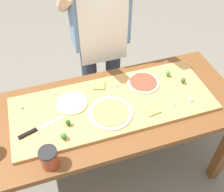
{
  "coord_description": "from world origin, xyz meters",
  "views": [
    {
      "loc": [
        -0.35,
        -1.07,
        2.04
      ],
      "look_at": [
        0.02,
        0.07,
        0.81
      ],
      "focal_mm": 43.12,
      "sensor_mm": 36.0,
      "label": 1
    }
  ],
  "objects_px": {
    "pizza_whole_pesto_green": "(110,113)",
    "cheese_crumble_b": "(21,108)",
    "broccoli_floret_back_right": "(168,73)",
    "cheese_crumble_d": "(191,100)",
    "chefs_knife": "(35,130)",
    "pizza_whole_tomato_red": "(143,82)",
    "broccoli_floret_center_left": "(183,80)",
    "cheese_crumble_a": "(116,85)",
    "broccoli_floret_back_mid": "(63,136)",
    "pizza_whole_white_garlic": "(72,103)",
    "pizza_slice_center": "(152,110)",
    "prep_table": "(112,119)",
    "cheese_crumble_e": "(174,104)",
    "pizza_slice_far_left": "(99,85)",
    "sauce_jar": "(49,158)",
    "cheese_crumble_c": "(55,93)",
    "broccoli_floret_front_left": "(68,122)",
    "cook_center": "(100,30)"
  },
  "relations": [
    {
      "from": "pizza_whole_tomato_red",
      "to": "cheese_crumble_e",
      "type": "height_order",
      "value": "same"
    },
    {
      "from": "pizza_slice_far_left",
      "to": "broccoli_floret_back_mid",
      "type": "relative_size",
      "value": 1.58
    },
    {
      "from": "broccoli_floret_front_left",
      "to": "cheese_crumble_e",
      "type": "height_order",
      "value": "broccoli_floret_front_left"
    },
    {
      "from": "cheese_crumble_d",
      "to": "pizza_slice_far_left",
      "type": "bearing_deg",
      "value": 148.87
    },
    {
      "from": "pizza_whole_pesto_green",
      "to": "broccoli_floret_center_left",
      "type": "xyz_separation_m",
      "value": [
        0.54,
        0.11,
        0.02
      ]
    },
    {
      "from": "prep_table",
      "to": "broccoli_floret_front_left",
      "type": "bearing_deg",
      "value": -166.05
    },
    {
      "from": "cheese_crumble_a",
      "to": "sauce_jar",
      "type": "distance_m",
      "value": 0.67
    },
    {
      "from": "broccoli_floret_back_right",
      "to": "cheese_crumble_c",
      "type": "relative_size",
      "value": 3.19
    },
    {
      "from": "prep_table",
      "to": "chefs_knife",
      "type": "bearing_deg",
      "value": -173.93
    },
    {
      "from": "broccoli_floret_front_left",
      "to": "cheese_crumble_c",
      "type": "relative_size",
      "value": 3.07
    },
    {
      "from": "chefs_knife",
      "to": "cheese_crumble_b",
      "type": "bearing_deg",
      "value": 106.49
    },
    {
      "from": "chefs_knife",
      "to": "pizza_whole_pesto_green",
      "type": "bearing_deg",
      "value": -1.21
    },
    {
      "from": "pizza_whole_pesto_green",
      "to": "broccoli_floret_center_left",
      "type": "relative_size",
      "value": 5.99
    },
    {
      "from": "pizza_whole_pesto_green",
      "to": "broccoli_floret_center_left",
      "type": "bearing_deg",
      "value": 11.02
    },
    {
      "from": "broccoli_floret_back_right",
      "to": "cheese_crumble_a",
      "type": "relative_size",
      "value": 3.07
    },
    {
      "from": "pizza_slice_center",
      "to": "cook_center",
      "type": "xyz_separation_m",
      "value": [
        -0.13,
        0.66,
        0.19
      ]
    },
    {
      "from": "prep_table",
      "to": "pizza_whole_white_garlic",
      "type": "height_order",
      "value": "pizza_whole_white_garlic"
    },
    {
      "from": "pizza_whole_white_garlic",
      "to": "broccoli_floret_center_left",
      "type": "distance_m",
      "value": 0.75
    },
    {
      "from": "broccoli_floret_back_right",
      "to": "cheese_crumble_d",
      "type": "height_order",
      "value": "broccoli_floret_back_right"
    },
    {
      "from": "pizza_whole_pesto_green",
      "to": "cheese_crumble_e",
      "type": "relative_size",
      "value": 17.74
    },
    {
      "from": "pizza_whole_pesto_green",
      "to": "cheese_crumble_c",
      "type": "height_order",
      "value": "pizza_whole_pesto_green"
    },
    {
      "from": "broccoli_floret_back_mid",
      "to": "sauce_jar",
      "type": "relative_size",
      "value": 0.4
    },
    {
      "from": "pizza_whole_tomato_red",
      "to": "broccoli_floret_back_mid",
      "type": "relative_size",
      "value": 4.56
    },
    {
      "from": "broccoli_floret_center_left",
      "to": "cheese_crumble_b",
      "type": "bearing_deg",
      "value": 174.53
    },
    {
      "from": "pizza_whole_white_garlic",
      "to": "pizza_slice_far_left",
      "type": "bearing_deg",
      "value": 26.25
    },
    {
      "from": "broccoli_floret_back_mid",
      "to": "sauce_jar",
      "type": "height_order",
      "value": "sauce_jar"
    },
    {
      "from": "chefs_knife",
      "to": "pizza_whole_tomato_red",
      "type": "height_order",
      "value": "same"
    },
    {
      "from": "broccoli_floret_back_right",
      "to": "cheese_crumble_d",
      "type": "bearing_deg",
      "value": -82.19
    },
    {
      "from": "chefs_knife",
      "to": "pizza_whole_pesto_green",
      "type": "distance_m",
      "value": 0.45
    },
    {
      "from": "broccoli_floret_center_left",
      "to": "cheese_crumble_e",
      "type": "distance_m",
      "value": 0.22
    },
    {
      "from": "broccoli_floret_center_left",
      "to": "sauce_jar",
      "type": "relative_size",
      "value": 0.37
    },
    {
      "from": "pizza_whole_white_garlic",
      "to": "broccoli_floret_center_left",
      "type": "bearing_deg",
      "value": -3.46
    },
    {
      "from": "cheese_crumble_d",
      "to": "pizza_slice_center",
      "type": "bearing_deg",
      "value": 179.56
    },
    {
      "from": "cheese_crumble_d",
      "to": "pizza_whole_white_garlic",
      "type": "bearing_deg",
      "value": 163.74
    },
    {
      "from": "pizza_whole_pesto_green",
      "to": "cheese_crumble_b",
      "type": "distance_m",
      "value": 0.55
    },
    {
      "from": "broccoli_floret_center_left",
      "to": "broccoli_floret_back_right",
      "type": "relative_size",
      "value": 0.98
    },
    {
      "from": "broccoli_floret_back_mid",
      "to": "cheese_crumble_e",
      "type": "bearing_deg",
      "value": 3.39
    },
    {
      "from": "pizza_whole_tomato_red",
      "to": "cheese_crumble_c",
      "type": "height_order",
      "value": "pizza_whole_tomato_red"
    },
    {
      "from": "chefs_knife",
      "to": "broccoli_floret_center_left",
      "type": "relative_size",
      "value": 5.98
    },
    {
      "from": "broccoli_floret_center_left",
      "to": "pizza_whole_white_garlic",
      "type": "bearing_deg",
      "value": 176.54
    },
    {
      "from": "pizza_whole_tomato_red",
      "to": "cheese_crumble_d",
      "type": "relative_size",
      "value": 11.62
    },
    {
      "from": "pizza_slice_far_left",
      "to": "cheese_crumble_b",
      "type": "relative_size",
      "value": 4.45
    },
    {
      "from": "cheese_crumble_c",
      "to": "sauce_jar",
      "type": "bearing_deg",
      "value": -102.14
    },
    {
      "from": "prep_table",
      "to": "cheese_crumble_e",
      "type": "relative_size",
      "value": 108.22
    },
    {
      "from": "cheese_crumble_a",
      "to": "broccoli_floret_back_right",
      "type": "bearing_deg",
      "value": -2.72
    },
    {
      "from": "chefs_knife",
      "to": "cheese_crumble_c",
      "type": "distance_m",
      "value": 0.3
    },
    {
      "from": "broccoli_floret_back_mid",
      "to": "sauce_jar",
      "type": "bearing_deg",
      "value": -128.43
    },
    {
      "from": "cheese_crumble_d",
      "to": "broccoli_floret_front_left",
      "type": "bearing_deg",
      "value": 176.6
    },
    {
      "from": "cook_center",
      "to": "pizza_whole_tomato_red",
      "type": "bearing_deg",
      "value": -67.59
    },
    {
      "from": "pizza_whole_white_garlic",
      "to": "pizza_slice_center",
      "type": "distance_m",
      "value": 0.5
    }
  ]
}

